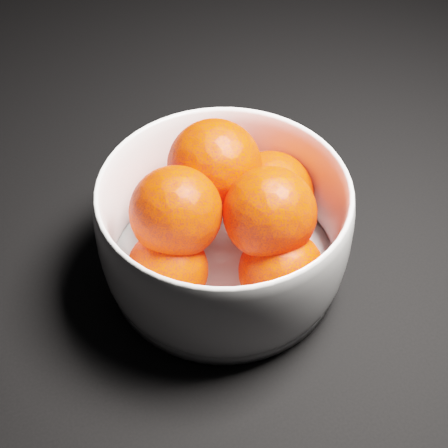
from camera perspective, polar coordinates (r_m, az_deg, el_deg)
name	(u,v)px	position (r m, az deg, el deg)	size (l,w,h in m)	color
ground	(127,101)	(0.69, -8.83, 11.08)	(3.00, 3.00, 0.00)	black
bowl	(224,228)	(0.48, 0.00, -0.38)	(0.19, 0.19, 0.09)	white
orange_pile	(226,212)	(0.47, 0.21, 1.14)	(0.17, 0.15, 0.11)	#FF1F00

